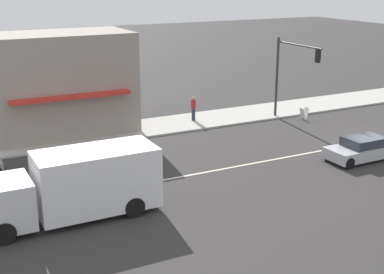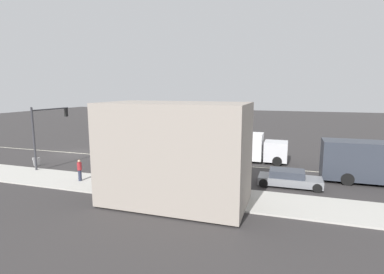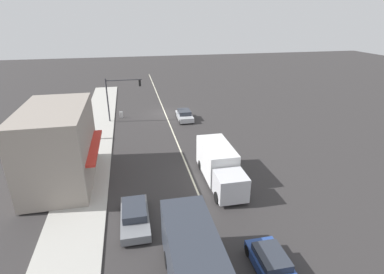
# 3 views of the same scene
# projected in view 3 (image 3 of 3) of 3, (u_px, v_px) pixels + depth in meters

# --- Properties ---
(ground_plane) EXTENTS (160.00, 160.00, 0.00)m
(ground_plane) POSITION_uv_depth(u_px,v_px,m) (191.00, 175.00, 26.42)
(ground_plane) COLOR #333030
(sidewalk_right) EXTENTS (4.00, 73.00, 0.12)m
(sidewalk_right) POSITION_uv_depth(u_px,v_px,m) (83.00, 189.00, 24.23)
(sidewalk_right) COLOR #B2AFA8
(sidewalk_right) RESTS_ON ground
(lane_marking_center) EXTENTS (0.16, 60.00, 0.01)m
(lane_marking_center) POSITION_uv_depth(u_px,v_px,m) (165.00, 113.00, 42.69)
(lane_marking_center) COLOR beige
(lane_marking_center) RESTS_ON ground
(building_corner_store) EXTENTS (5.63, 9.01, 6.32)m
(building_corner_store) POSITION_uv_depth(u_px,v_px,m) (58.00, 145.00, 24.31)
(building_corner_store) COLOR gray
(building_corner_store) RESTS_ON sidewalk_right
(traffic_signal_main) EXTENTS (4.59, 0.34, 5.60)m
(traffic_signal_main) POSITION_uv_depth(u_px,v_px,m) (118.00, 92.00, 38.14)
(traffic_signal_main) COLOR #333338
(traffic_signal_main) RESTS_ON sidewalk_right
(pedestrian) EXTENTS (0.34, 0.34, 1.70)m
(pedestrian) POSITION_uv_depth(u_px,v_px,m) (93.00, 131.00, 33.37)
(pedestrian) COLOR #282D42
(pedestrian) RESTS_ON sidewalk_right
(warning_aframe_sign) EXTENTS (0.45, 0.53, 0.84)m
(warning_aframe_sign) POSITION_uv_depth(u_px,v_px,m) (121.00, 115.00, 40.78)
(warning_aframe_sign) COLOR silver
(warning_aframe_sign) RESTS_ON ground
(delivery_truck) EXTENTS (2.44, 7.50, 2.87)m
(delivery_truck) POSITION_uv_depth(u_px,v_px,m) (219.00, 165.00, 25.07)
(delivery_truck) COLOR silver
(delivery_truck) RESTS_ON ground
(suv_grey) EXTENTS (1.87, 4.58, 1.26)m
(suv_grey) POSITION_uv_depth(u_px,v_px,m) (135.00, 216.00, 20.17)
(suv_grey) COLOR slate
(suv_grey) RESTS_ON ground
(coupe_blue) EXTENTS (1.80, 3.84, 1.17)m
(coupe_blue) POSITION_uv_depth(u_px,v_px,m) (272.00, 264.00, 16.31)
(coupe_blue) COLOR #284793
(coupe_blue) RESTS_ON ground
(sedan_silver) EXTENTS (1.85, 3.95, 1.29)m
(sedan_silver) POSITION_uv_depth(u_px,v_px,m) (184.00, 115.00, 39.89)
(sedan_silver) COLOR #B7BABF
(sedan_silver) RESTS_ON ground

